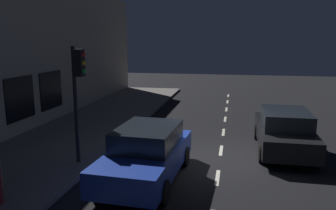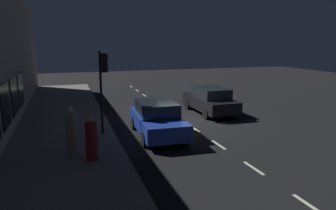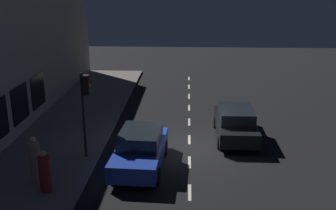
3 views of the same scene
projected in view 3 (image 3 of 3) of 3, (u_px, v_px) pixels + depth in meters
The scene contains 8 objects.
ground_plane at pixel (189, 148), 18.95m from camera, with size 60.00×60.00×0.00m, color black.
sidewalk at pixel (59, 144), 19.22m from camera, with size 4.50×32.00×0.15m.
lane_centre_line at pixel (189, 140), 19.91m from camera, with size 0.12×27.20×0.01m.
traffic_light at pixel (85, 97), 16.84m from camera, with size 0.46×0.32×3.77m.
parked_car_0 at pixel (235, 123), 19.92m from camera, with size 1.95×4.53×1.58m.
parked_car_1 at pixel (140, 149), 16.84m from camera, with size 2.16×4.54×1.58m.
pedestrian_0 at pixel (35, 161), 15.31m from camera, with size 0.48×0.48×1.82m.
pedestrian_1 at pixel (45, 173), 14.54m from camera, with size 0.42×0.42×1.61m.
Camera 3 is at (0.17, 17.53, 7.55)m, focal length 42.90 mm.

